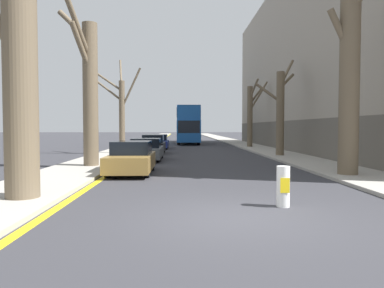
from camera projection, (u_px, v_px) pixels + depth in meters
ground_plane at (237, 218)px, 8.06m from camera, size 300.00×300.00×0.00m
sidewalk_left at (151, 140)px, 57.81m from camera, size 2.97×120.00×0.12m
sidewalk_right at (226, 140)px, 58.16m from camera, size 2.97×120.00×0.12m
building_facade_right at (339, 64)px, 32.01m from camera, size 10.08×40.05×14.87m
kerb_line_stripe at (161, 140)px, 57.86m from camera, size 0.24×120.00×0.01m
street_tree_left_0 at (18, 64)px, 9.61m from camera, size 4.21×3.13×7.50m
street_tree_left_1 at (89, 89)px, 17.85m from camera, size 1.96×2.10×7.74m
street_tree_left_2 at (121, 109)px, 27.08m from camera, size 4.05×2.71×7.24m
street_tree_right_0 at (352, 70)px, 14.42m from camera, size 3.01×3.03×8.98m
street_tree_right_1 at (280, 110)px, 24.83m from camera, size 3.02×1.99×6.70m
street_tree_right_2 at (251, 114)px, 35.89m from camera, size 1.98×1.81×6.53m
double_decker_bus at (188, 123)px, 45.24m from camera, size 2.62×11.20×4.38m
parked_car_0 at (132, 158)px, 15.79m from camera, size 1.75×4.13×1.37m
parked_car_1 at (146, 150)px, 22.47m from camera, size 1.89×4.57×1.30m
parked_car_2 at (153, 145)px, 28.20m from camera, size 1.72×4.26×1.41m
parked_car_3 at (158, 142)px, 34.38m from camera, size 1.83×4.41×1.32m
traffic_bollard at (283, 186)px, 9.17m from camera, size 0.33×0.34×1.01m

